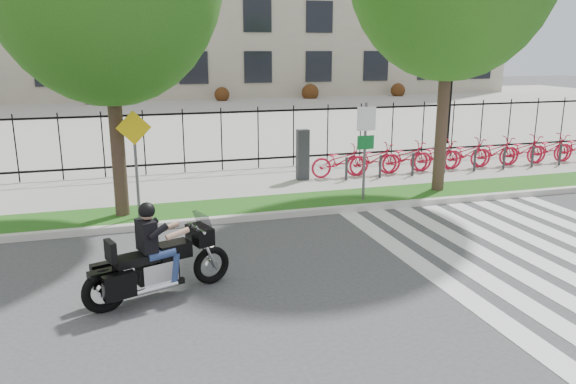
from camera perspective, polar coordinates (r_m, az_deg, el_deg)
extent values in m
plane|color=#3E3E41|center=(9.76, 3.12, -9.66)|extent=(120.00, 120.00, 0.00)
cube|color=beige|center=(13.42, -2.79, -2.49)|extent=(60.00, 0.20, 0.15)
cube|color=#225114|center=(14.21, -3.62, -1.53)|extent=(60.00, 1.50, 0.15)
cube|color=#A6A49B|center=(16.58, -5.59, 0.76)|extent=(60.00, 3.50, 0.15)
cube|color=#A6A49B|center=(33.74, -11.47, 7.50)|extent=(80.00, 34.00, 0.10)
cylinder|color=black|center=(24.27, 16.14, 9.23)|extent=(0.14, 0.14, 4.00)
cylinder|color=black|center=(24.19, 16.46, 13.71)|extent=(0.06, 0.70, 0.70)
sphere|color=white|center=(24.00, 15.75, 13.99)|extent=(0.36, 0.36, 0.36)
sphere|color=white|center=(24.38, 17.19, 13.89)|extent=(0.36, 0.36, 0.36)
cylinder|color=#33231B|center=(13.45, -17.02, 5.90)|extent=(0.32, 0.32, 3.95)
cylinder|color=#33231B|center=(15.79, 15.45, 8.09)|extent=(0.32, 0.32, 4.44)
cube|color=#2D2D33|center=(16.68, 1.51, 3.81)|extent=(0.35, 0.25, 1.50)
imported|color=red|center=(17.13, 5.32, 3.14)|extent=(1.85, 0.64, 0.97)
cylinder|color=#2D2D33|center=(16.71, 5.95, 2.36)|extent=(0.08, 0.08, 0.70)
imported|color=red|center=(17.57, 8.66, 3.32)|extent=(1.85, 0.64, 0.97)
cylinder|color=#2D2D33|center=(17.15, 9.35, 2.56)|extent=(0.08, 0.08, 0.70)
imported|color=red|center=(18.06, 11.83, 3.48)|extent=(1.85, 0.64, 0.97)
cylinder|color=#2D2D33|center=(17.66, 12.57, 2.74)|extent=(0.08, 0.08, 0.70)
imported|color=red|center=(18.60, 14.82, 3.62)|extent=(1.85, 0.64, 0.97)
cylinder|color=#2D2D33|center=(18.21, 15.60, 2.91)|extent=(0.08, 0.08, 0.70)
imported|color=red|center=(19.20, 17.63, 3.75)|extent=(1.85, 0.64, 0.97)
cylinder|color=#2D2D33|center=(18.82, 18.45, 3.06)|extent=(0.08, 0.08, 0.70)
imported|color=red|center=(19.83, 20.27, 3.85)|extent=(1.85, 0.64, 0.97)
cylinder|color=#2D2D33|center=(19.47, 21.11, 3.19)|extent=(0.08, 0.08, 0.70)
imported|color=red|center=(20.51, 22.74, 3.95)|extent=(1.85, 0.64, 0.97)
cylinder|color=#2D2D33|center=(20.15, 23.60, 3.30)|extent=(0.08, 0.08, 0.70)
imported|color=red|center=(21.22, 25.06, 4.03)|extent=(1.85, 0.64, 0.97)
cylinder|color=#2D2D33|center=(20.87, 25.91, 3.41)|extent=(0.08, 0.08, 0.70)
imported|color=red|center=(21.96, 27.22, 4.10)|extent=(1.85, 0.64, 0.97)
cylinder|color=#59595B|center=(14.49, 7.79, 4.06)|extent=(0.07, 0.07, 2.50)
cube|color=white|center=(14.33, 7.97, 7.38)|extent=(0.50, 0.03, 0.60)
cube|color=#0C6626|center=(14.41, 7.89, 5.01)|extent=(0.45, 0.03, 0.35)
cylinder|color=#59595B|center=(13.23, -15.16, 2.48)|extent=(0.07, 0.07, 2.40)
cube|color=yellow|center=(13.05, -15.41, 6.31)|extent=(0.78, 0.03, 0.78)
torus|color=black|center=(9.88, -7.79, -7.37)|extent=(0.68, 0.34, 0.67)
torus|color=black|center=(9.25, -18.15, -9.57)|extent=(0.72, 0.37, 0.71)
cube|color=black|center=(9.59, -8.95, -4.30)|extent=(0.45, 0.60, 0.29)
cube|color=#26262B|center=(9.55, -8.64, -2.95)|extent=(0.30, 0.51, 0.30)
cube|color=silver|center=(9.47, -13.10, -7.93)|extent=(0.66, 0.50, 0.39)
cube|color=black|center=(9.46, -11.57, -5.77)|extent=(0.62, 0.49, 0.25)
cube|color=black|center=(9.25, -15.17, -6.60)|extent=(0.76, 0.55, 0.14)
cube|color=black|center=(9.06, -17.58, -5.77)|extent=(0.20, 0.35, 0.33)
cube|color=black|center=(8.97, -16.75, -9.14)|extent=(0.51, 0.31, 0.39)
cube|color=black|center=(9.49, -17.93, -7.91)|extent=(0.51, 0.31, 0.39)
cube|color=black|center=(9.19, -14.17, -4.32)|extent=(0.35, 0.45, 0.51)
sphere|color=tan|center=(9.09, -14.15, -2.07)|extent=(0.22, 0.22, 0.22)
sphere|color=black|center=(9.08, -14.16, -1.84)|extent=(0.26, 0.26, 0.26)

